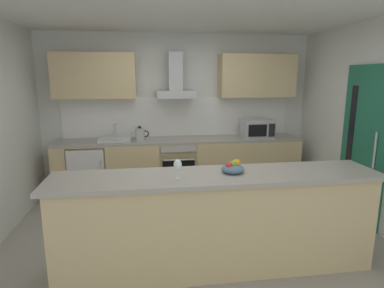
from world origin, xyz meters
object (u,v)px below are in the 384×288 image
(oven, at_px, (177,165))
(wine_glass, at_px, (178,165))
(refrigerator, at_px, (89,171))
(fruit_bowl, at_px, (233,168))
(kettle, at_px, (140,134))
(range_hood, at_px, (176,84))
(microwave, at_px, (257,129))
(sink, at_px, (115,139))

(oven, relative_size, wine_glass, 4.50)
(oven, bearing_deg, wine_glass, -95.14)
(refrigerator, relative_size, fruit_bowl, 3.86)
(kettle, distance_m, range_hood, 0.99)
(kettle, relative_size, wine_glass, 1.62)
(microwave, distance_m, fruit_bowl, 2.40)
(kettle, height_order, fruit_bowl, kettle)
(range_hood, relative_size, fruit_bowl, 3.27)
(range_hood, relative_size, wine_glass, 4.05)
(refrigerator, distance_m, kettle, 1.00)
(microwave, bearing_deg, wine_glass, -124.22)
(refrigerator, height_order, fruit_bowl, fruit_bowl)
(oven, height_order, range_hood, range_hood)
(wine_glass, height_order, fruit_bowl, wine_glass)
(range_hood, height_order, fruit_bowl, range_hood)
(kettle, bearing_deg, wine_glass, -80.53)
(oven, distance_m, refrigerator, 1.41)
(microwave, height_order, wine_glass, microwave)
(sink, xyz_separation_m, fruit_bowl, (1.32, -2.22, 0.11))
(wine_glass, bearing_deg, refrigerator, 117.44)
(microwave, distance_m, wine_glass, 2.77)
(wine_glass, distance_m, fruit_bowl, 0.56)
(oven, xyz_separation_m, sink, (-0.99, 0.01, 0.47))
(refrigerator, height_order, range_hood, range_hood)
(range_hood, bearing_deg, microwave, -6.67)
(refrigerator, bearing_deg, oven, 0.11)
(oven, height_order, refrigerator, oven)
(refrigerator, distance_m, wine_glass, 2.69)
(sink, height_order, fruit_bowl, sink)
(fruit_bowl, bearing_deg, sink, 120.82)
(sink, xyz_separation_m, kettle, (0.40, -0.04, 0.08))
(sink, relative_size, wine_glass, 2.81)
(wine_glass, bearing_deg, microwave, 55.78)
(microwave, relative_size, kettle, 1.73)
(oven, xyz_separation_m, kettle, (-0.59, -0.03, 0.55))
(wine_glass, xyz_separation_m, fruit_bowl, (0.55, 0.11, -0.08))
(oven, height_order, kettle, kettle)
(wine_glass, bearing_deg, fruit_bowl, 11.21)
(oven, relative_size, kettle, 2.77)
(refrigerator, xyz_separation_m, microwave, (2.75, -0.03, 0.62))
(sink, distance_m, range_hood, 1.31)
(sink, bearing_deg, wine_glass, -71.52)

